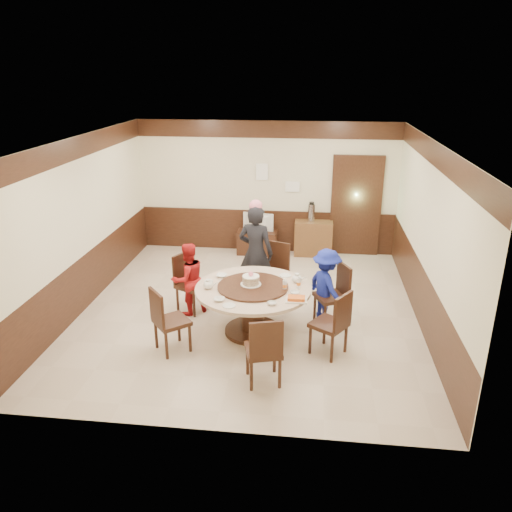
# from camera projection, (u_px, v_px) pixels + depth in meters

# --- Properties ---
(room) EXTENTS (6.00, 6.04, 2.84)m
(room) POSITION_uv_depth(u_px,v_px,m) (249.00, 249.00, 8.00)
(room) COLOR beige
(room) RESTS_ON ground
(banquet_table) EXTENTS (1.72, 1.72, 0.78)m
(banquet_table) POSITION_uv_depth(u_px,v_px,m) (253.00, 301.00, 7.48)
(banquet_table) COLOR #321A0F
(banquet_table) RESTS_ON ground
(chair_0) EXTENTS (0.59, 0.59, 0.97)m
(chair_0) POSITION_uv_depth(u_px,v_px,m) (332.00, 305.00, 7.85)
(chair_0) COLOR #321A0F
(chair_0) RESTS_ON ground
(chair_1) EXTENTS (0.57, 0.57, 0.97)m
(chair_1) POSITION_uv_depth(u_px,v_px,m) (274.00, 281.00, 8.74)
(chair_1) COLOR #321A0F
(chair_1) RESTS_ON ground
(chair_2) EXTENTS (0.60, 0.59, 0.97)m
(chair_2) POSITION_uv_depth(u_px,v_px,m) (192.00, 293.00, 8.27)
(chair_2) COLOR #321A0F
(chair_2) RESTS_ON ground
(chair_3) EXTENTS (0.62, 0.62, 0.97)m
(chair_3) POSITION_uv_depth(u_px,v_px,m) (171.00, 331.00, 7.07)
(chair_3) COLOR #321A0F
(chair_3) RESTS_ON ground
(chair_4) EXTENTS (0.54, 0.55, 0.97)m
(chair_4) POSITION_uv_depth(u_px,v_px,m) (264.00, 361.00, 6.35)
(chair_4) COLOR #321A0F
(chair_4) RESTS_ON ground
(chair_5) EXTENTS (0.61, 0.61, 0.97)m
(chair_5) POSITION_uv_depth(u_px,v_px,m) (330.00, 334.00, 6.99)
(chair_5) COLOR #321A0F
(chair_5) RESTS_ON ground
(person_standing) EXTENTS (0.69, 0.54, 1.69)m
(person_standing) POSITION_uv_depth(u_px,v_px,m) (256.00, 253.00, 8.51)
(person_standing) COLOR black
(person_standing) RESTS_ON ground
(person_red) EXTENTS (0.75, 0.73, 1.21)m
(person_red) POSITION_uv_depth(u_px,v_px,m) (188.00, 279.00, 8.07)
(person_red) COLOR red
(person_red) RESTS_ON ground
(person_blue) EXTENTS (0.81, 0.91, 1.22)m
(person_blue) POSITION_uv_depth(u_px,v_px,m) (326.00, 286.00, 7.78)
(person_blue) COLOR navy
(person_blue) RESTS_ON ground
(birthday_cake) EXTENTS (0.31, 0.31, 0.21)m
(birthday_cake) POSITION_uv_depth(u_px,v_px,m) (251.00, 280.00, 7.40)
(birthday_cake) COLOR white
(birthday_cake) RESTS_ON banquet_table
(teapot_left) EXTENTS (0.17, 0.15, 0.13)m
(teapot_left) POSITION_uv_depth(u_px,v_px,m) (208.00, 285.00, 7.35)
(teapot_left) COLOR white
(teapot_left) RESTS_ON banquet_table
(teapot_right) EXTENTS (0.17, 0.15, 0.13)m
(teapot_right) POSITION_uv_depth(u_px,v_px,m) (297.00, 279.00, 7.56)
(teapot_right) COLOR white
(teapot_right) RESTS_ON banquet_table
(bowl_0) EXTENTS (0.17, 0.17, 0.04)m
(bowl_0) POSITION_uv_depth(u_px,v_px,m) (222.00, 276.00, 7.77)
(bowl_0) COLOR white
(bowl_0) RESTS_ON banquet_table
(bowl_1) EXTENTS (0.13, 0.13, 0.04)m
(bowl_1) POSITION_uv_depth(u_px,v_px,m) (272.00, 303.00, 6.86)
(bowl_1) COLOR white
(bowl_1) RESTS_ON banquet_table
(bowl_2) EXTENTS (0.15, 0.15, 0.04)m
(bowl_2) POSITION_uv_depth(u_px,v_px,m) (219.00, 299.00, 6.98)
(bowl_2) COLOR white
(bowl_2) RESTS_ON banquet_table
(bowl_3) EXTENTS (0.14, 0.14, 0.04)m
(bowl_3) POSITION_uv_depth(u_px,v_px,m) (295.00, 293.00, 7.17)
(bowl_3) COLOR white
(bowl_3) RESTS_ON banquet_table
(bowl_4) EXTENTS (0.13, 0.13, 0.03)m
(bowl_4) POSITION_uv_depth(u_px,v_px,m) (209.00, 282.00, 7.55)
(bowl_4) COLOR white
(bowl_4) RESTS_ON banquet_table
(saucer_near) EXTENTS (0.18, 0.18, 0.01)m
(saucer_near) POSITION_uv_depth(u_px,v_px,m) (229.00, 306.00, 6.82)
(saucer_near) COLOR white
(saucer_near) RESTS_ON banquet_table
(saucer_far) EXTENTS (0.18, 0.18, 0.01)m
(saucer_far) POSITION_uv_depth(u_px,v_px,m) (285.00, 275.00, 7.81)
(saucer_far) COLOR white
(saucer_far) RESTS_ON banquet_table
(shrimp_platter) EXTENTS (0.30, 0.20, 0.06)m
(shrimp_platter) POSITION_uv_depth(u_px,v_px,m) (296.00, 299.00, 6.97)
(shrimp_platter) COLOR white
(shrimp_platter) RESTS_ON banquet_table
(bottle_0) EXTENTS (0.06, 0.06, 0.16)m
(bottle_0) POSITION_uv_depth(u_px,v_px,m) (285.00, 285.00, 7.28)
(bottle_0) COLOR white
(bottle_0) RESTS_ON banquet_table
(bottle_1) EXTENTS (0.06, 0.06, 0.16)m
(bottle_1) POSITION_uv_depth(u_px,v_px,m) (299.00, 283.00, 7.36)
(bottle_1) COLOR white
(bottle_1) RESTS_ON banquet_table
(tv_stand) EXTENTS (0.85, 0.45, 0.50)m
(tv_stand) POSITION_uv_depth(u_px,v_px,m) (257.00, 242.00, 10.85)
(tv_stand) COLOR #321A0F
(tv_stand) RESTS_ON ground
(television) EXTENTS (0.68, 0.21, 0.39)m
(television) POSITION_uv_depth(u_px,v_px,m) (257.00, 223.00, 10.70)
(television) COLOR gray
(television) RESTS_ON tv_stand
(side_cabinet) EXTENTS (0.80, 0.40, 0.75)m
(side_cabinet) POSITION_uv_depth(u_px,v_px,m) (313.00, 238.00, 10.71)
(side_cabinet) COLOR brown
(side_cabinet) RESTS_ON ground
(thermos) EXTENTS (0.15, 0.15, 0.38)m
(thermos) POSITION_uv_depth(u_px,v_px,m) (311.00, 213.00, 10.51)
(thermos) COLOR silver
(thermos) RESTS_ON side_cabinet
(notice_left) EXTENTS (0.25, 0.00, 0.35)m
(notice_left) POSITION_uv_depth(u_px,v_px,m) (262.00, 172.00, 10.51)
(notice_left) COLOR white
(notice_left) RESTS_ON room
(notice_right) EXTENTS (0.30, 0.00, 0.22)m
(notice_right) POSITION_uv_depth(u_px,v_px,m) (292.00, 187.00, 10.54)
(notice_right) COLOR white
(notice_right) RESTS_ON room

